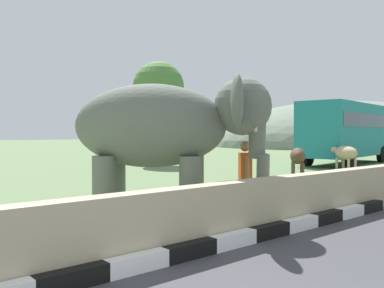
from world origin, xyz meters
name	(u,v)px	position (x,y,z in m)	size (l,w,h in m)	color
barrier_parapet	(182,220)	(2.00, 3.73, 0.50)	(28.00, 0.36, 1.00)	tan
elephant	(168,128)	(3.16, 5.60, 1.92)	(3.84, 3.83, 2.93)	#61675C
person_handler	(245,175)	(4.71, 4.91, 0.93)	(0.48, 0.57, 1.66)	navy
bus_teal	(347,129)	(20.84, 11.51, 2.08)	(8.92, 3.85, 3.50)	teal
cow_near	(298,157)	(12.19, 8.84, 0.87)	(1.75, 1.49, 1.23)	#473323
cow_mid	(345,153)	(16.18, 8.99, 0.87)	(1.19, 1.88, 1.23)	tan
tree_distant	(159,88)	(12.37, 18.66, 4.45)	(3.01, 3.01, 6.00)	brown
hill_east	(344,145)	(55.00, 30.90, 0.00)	(42.88, 34.31, 12.94)	slate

